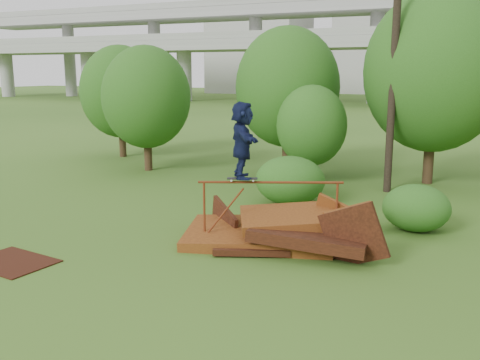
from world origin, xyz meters
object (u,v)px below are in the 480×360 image
at_px(scrap_pile, 279,232).
at_px(utility_pole, 395,52).
at_px(flat_plate, 12,262).
at_px(skater, 242,140).

height_order(scrap_pile, utility_pole, utility_pole).
relative_size(scrap_pile, flat_plate, 2.90).
height_order(skater, flat_plate, skater).
bearing_deg(skater, flat_plate, 98.98).
xyz_separation_m(flat_plate, utility_pole, (6.86, 11.43, 5.10)).
height_order(scrap_pile, flat_plate, scrap_pile).
bearing_deg(flat_plate, utility_pole, 59.04).
bearing_deg(scrap_pile, skater, -167.16).
bearing_deg(flat_plate, scrap_pile, 35.81).
bearing_deg(utility_pole, flat_plate, -120.96).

